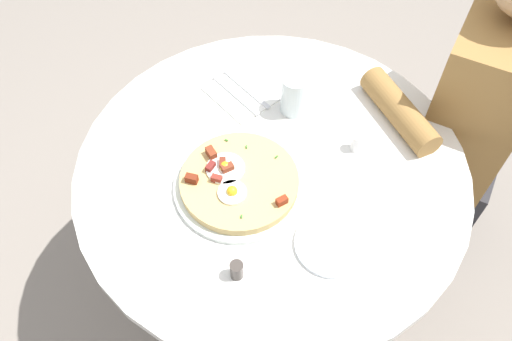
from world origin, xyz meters
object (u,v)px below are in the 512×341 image
Objects in this scene: pepper_shaker at (237,270)px; breakfast_pizza at (238,181)px; pizza_plate at (240,185)px; dining_table at (270,202)px; bread_plate at (331,244)px; knife at (236,95)px; salt_shaker at (357,142)px; person_seated at (459,136)px; fork at (246,89)px; water_glass at (294,94)px.

breakfast_pizza is at bearing 27.99° from pepper_shaker.
dining_table is at bearing -22.24° from pizza_plate.
bread_plate is 0.48m from knife.
dining_table is 0.28m from salt_shaker.
breakfast_pizza is at bearing 144.00° from person_seated.
pizza_plate is at bearing 142.63° from knife.
pepper_shaker is at bearing 141.15° from knife.
fork is at bearing 24.86° from breakfast_pizza.
salt_shaker is (0.27, 0.05, 0.02)m from bread_plate.
breakfast_pizza is at bearing 142.09° from knife.
salt_shaker is at bearing 147.38° from person_seated.
person_seated is 4.20× the size of breakfast_pizza.
breakfast_pizza reaches higher than bread_plate.
salt_shaker is (-0.36, 0.23, 0.23)m from person_seated.
pizza_plate is at bearing 157.76° from dining_table.
bread_plate is 3.35× the size of salt_shaker.
person_seated is 10.58× the size of water_glass.
bread_plate is 0.21m from pepper_shaker.
person_seated reaches higher than bread_plate.
knife is (0.29, 0.39, 0.00)m from bread_plate.
salt_shaker reaches higher than knife.
water_glass is 0.20m from salt_shaker.
breakfast_pizza is 0.22m from pepper_shaker.
salt_shaker is 0.43m from pepper_shaker.
water_glass is 0.48m from pepper_shaker.
breakfast_pizza is at bearing 80.65° from bread_plate.
dining_table is at bearing 142.01° from person_seated.
water_glass is (0.32, 0.24, 0.05)m from bread_plate.
person_seated reaches higher than dining_table.
pizza_plate is 2.82× the size of water_glass.
person_seated reaches higher than salt_shaker.
water_glass is at bearing 126.58° from person_seated.
dining_table is at bearing 154.09° from fork.
pizza_plate is 1.68× the size of fork.
salt_shaker is at bearing -166.67° from fork.
fork is 0.04m from knife.
water_glass is (0.28, -0.01, 0.03)m from breakfast_pizza.
person_seated is 0.75m from pizza_plate.
water_glass is at bearing -1.25° from pizza_plate.
pizza_plate reaches higher than dining_table.
water_glass reaches higher than dining_table.
knife is at bearing 87.27° from salt_shaker.
water_glass is at bearing 76.12° from salt_shaker.
breakfast_pizza is (-0.59, 0.43, 0.23)m from person_seated.
fork is (0.28, 0.13, 0.00)m from pizza_plate.
dining_table is 5.20× the size of knife.
bread_plate is at bearing -43.46° from pepper_shaker.
pepper_shaker is at bearing 167.31° from salt_shaker.
water_glass is (0.18, 0.03, 0.22)m from dining_table.
salt_shaker reaches higher than bread_plate.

